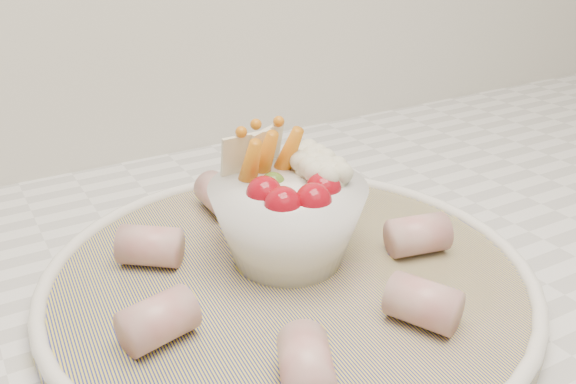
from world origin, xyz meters
TOP-DOWN VIEW (x-y plane):
  - serving_platter at (0.04, 1.43)m, footprint 0.41×0.41m
  - veggie_bowl at (0.05, 1.45)m, footprint 0.13×0.13m
  - cured_meat_rolls at (0.04, 1.43)m, footprint 0.28×0.29m

SIDE VIEW (x-z plane):
  - serving_platter at x=0.04m, z-range 0.92..0.94m
  - cured_meat_rolls at x=0.04m, z-range 0.94..0.97m
  - veggie_bowl at x=0.05m, z-range 0.92..1.03m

